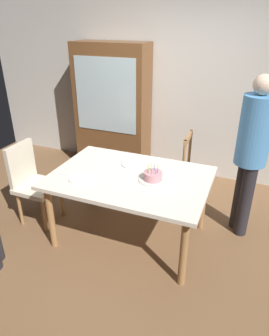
{
  "coord_description": "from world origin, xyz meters",
  "views": [
    {
      "loc": [
        1.06,
        -2.5,
        2.2
      ],
      "look_at": [
        0.05,
        0.0,
        0.86
      ],
      "focal_mm": 32.52,
      "sensor_mm": 36.0,
      "label": 1
    }
  ],
  "objects_px": {
    "person_guest": "(252,150)",
    "plate_far_side": "(132,164)",
    "birthday_cake": "(153,177)",
    "china_cabinet": "(113,109)",
    "dining_table": "(130,183)",
    "chair_spindle_back": "(172,170)",
    "plate_near_celebrant": "(80,179)",
    "chair_upholstered": "(31,179)"
  },
  "relations": [
    {
      "from": "plate_far_side",
      "to": "person_guest",
      "type": "xyz_separation_m",
      "value": [
        1.18,
        0.33,
        0.23
      ]
    },
    {
      "from": "plate_far_side",
      "to": "china_cabinet",
      "type": "bearing_deg",
      "value": 123.29
    },
    {
      "from": "birthday_cake",
      "to": "person_guest",
      "type": "distance_m",
      "value": 1.05
    },
    {
      "from": "person_guest",
      "to": "plate_far_side",
      "type": "bearing_deg",
      "value": -164.47
    },
    {
      "from": "plate_near_celebrant",
      "to": "plate_far_side",
      "type": "height_order",
      "value": "same"
    },
    {
      "from": "chair_spindle_back",
      "to": "china_cabinet",
      "type": "relative_size",
      "value": 0.5
    },
    {
      "from": "china_cabinet",
      "to": "dining_table",
      "type": "bearing_deg",
      "value": -58.88
    },
    {
      "from": "chair_upholstered",
      "to": "plate_near_celebrant",
      "type": "bearing_deg",
      "value": -10.39
    },
    {
      "from": "dining_table",
      "to": "chair_upholstered",
      "type": "bearing_deg",
      "value": -174.69
    },
    {
      "from": "dining_table",
      "to": "plate_far_side",
      "type": "relative_size",
      "value": 7.21
    },
    {
      "from": "birthday_cake",
      "to": "person_guest",
      "type": "bearing_deg",
      "value": 33.96
    },
    {
      "from": "chair_spindle_back",
      "to": "person_guest",
      "type": "xyz_separation_m",
      "value": [
        0.88,
        -0.3,
        0.54
      ]
    },
    {
      "from": "birthday_cake",
      "to": "china_cabinet",
      "type": "bearing_deg",
      "value": 127.23
    },
    {
      "from": "china_cabinet",
      "to": "plate_far_side",
      "type": "bearing_deg",
      "value": -56.71
    },
    {
      "from": "chair_upholstered",
      "to": "china_cabinet",
      "type": "distance_m",
      "value": 1.74
    },
    {
      "from": "plate_near_celebrant",
      "to": "plate_far_side",
      "type": "bearing_deg",
      "value": 54.12
    },
    {
      "from": "plate_far_side",
      "to": "china_cabinet",
      "type": "xyz_separation_m",
      "value": [
        -0.86,
        1.31,
        0.19
      ]
    },
    {
      "from": "person_guest",
      "to": "china_cabinet",
      "type": "relative_size",
      "value": 0.91
    },
    {
      "from": "plate_near_celebrant",
      "to": "china_cabinet",
      "type": "relative_size",
      "value": 0.12
    },
    {
      "from": "birthday_cake",
      "to": "chair_upholstered",
      "type": "height_order",
      "value": "chair_upholstered"
    },
    {
      "from": "plate_near_celebrant",
      "to": "chair_spindle_back",
      "type": "height_order",
      "value": "chair_spindle_back"
    },
    {
      "from": "plate_far_side",
      "to": "dining_table",
      "type": "bearing_deg",
      "value": -72.18
    },
    {
      "from": "chair_upholstered",
      "to": "person_guest",
      "type": "relative_size",
      "value": 0.55
    },
    {
      "from": "china_cabinet",
      "to": "plate_near_celebrant",
      "type": "bearing_deg",
      "value": -74.39
    },
    {
      "from": "plate_near_celebrant",
      "to": "person_guest",
      "type": "xyz_separation_m",
      "value": [
        1.53,
        0.82,
        0.23
      ]
    },
    {
      "from": "person_guest",
      "to": "china_cabinet",
      "type": "bearing_deg",
      "value": 154.23
    },
    {
      "from": "birthday_cake",
      "to": "plate_near_celebrant",
      "type": "relative_size",
      "value": 1.27
    },
    {
      "from": "chair_upholstered",
      "to": "person_guest",
      "type": "distance_m",
      "value": 2.42
    },
    {
      "from": "plate_near_celebrant",
      "to": "chair_upholstered",
      "type": "height_order",
      "value": "chair_upholstered"
    },
    {
      "from": "dining_table",
      "to": "birthday_cake",
      "type": "distance_m",
      "value": 0.27
    },
    {
      "from": "dining_table",
      "to": "chair_spindle_back",
      "type": "bearing_deg",
      "value": 76.08
    },
    {
      "from": "dining_table",
      "to": "chair_spindle_back",
      "type": "distance_m",
      "value": 0.92
    },
    {
      "from": "birthday_cake",
      "to": "chair_spindle_back",
      "type": "relative_size",
      "value": 0.29
    },
    {
      "from": "birthday_cake",
      "to": "chair_spindle_back",
      "type": "bearing_deg",
      "value": 91.9
    },
    {
      "from": "dining_table",
      "to": "china_cabinet",
      "type": "height_order",
      "value": "china_cabinet"
    },
    {
      "from": "dining_table",
      "to": "china_cabinet",
      "type": "bearing_deg",
      "value": 121.12
    },
    {
      "from": "chair_spindle_back",
      "to": "chair_upholstered",
      "type": "distance_m",
      "value": 1.71
    },
    {
      "from": "plate_far_side",
      "to": "chair_upholstered",
      "type": "height_order",
      "value": "chair_upholstered"
    },
    {
      "from": "chair_upholstered",
      "to": "china_cabinet",
      "type": "xyz_separation_m",
      "value": [
        0.24,
        1.67,
        0.42
      ]
    },
    {
      "from": "plate_far_side",
      "to": "china_cabinet",
      "type": "relative_size",
      "value": 0.12
    },
    {
      "from": "dining_table",
      "to": "china_cabinet",
      "type": "distance_m",
      "value": 1.84
    },
    {
      "from": "chair_spindle_back",
      "to": "plate_far_side",
      "type": "bearing_deg",
      "value": -115.33
    }
  ]
}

